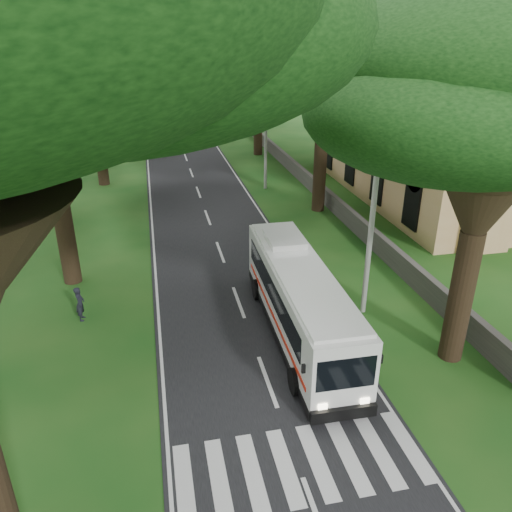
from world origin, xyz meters
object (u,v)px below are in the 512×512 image
(distant_car_b, at_px, (153,136))
(pole_mid, at_px, (266,137))
(pole_far, at_px, (226,103))
(distant_car_c, at_px, (190,116))
(pedestrian, at_px, (80,304))
(church, at_px, (440,132))
(pole_near, at_px, (371,227))
(coach_bus, at_px, (299,299))
(distant_car_a, at_px, (154,145))

(distant_car_b, bearing_deg, pole_mid, -66.28)
(pole_far, bearing_deg, distant_car_b, 179.17)
(distant_car_c, relative_size, pedestrian, 3.04)
(church, bearing_deg, pole_near, -128.50)
(pole_near, bearing_deg, pedestrian, 171.05)
(pole_far, bearing_deg, coach_bus, -94.84)
(pole_mid, distance_m, distant_car_b, 22.11)
(pole_near, distance_m, coach_bus, 4.42)
(distant_car_b, relative_size, distant_car_c, 0.90)
(church, xyz_separation_m, pole_mid, (-12.36, 4.45, -0.73))
(pole_far, bearing_deg, pole_near, -90.00)
(distant_car_b, bearing_deg, church, -48.86)
(distant_car_c, xyz_separation_m, pedestrian, (-9.66, -51.85, 0.07))
(pole_far, xyz_separation_m, distant_car_c, (-3.00, 13.85, -3.43))
(pole_mid, relative_size, distant_car_a, 2.07)
(distant_car_a, xyz_separation_m, distant_car_c, (5.50, 18.04, 0.06))
(pole_near, height_order, pole_far, same)
(pole_mid, bearing_deg, distant_car_a, 118.27)
(distant_car_b, relative_size, pedestrian, 2.74)
(pole_near, relative_size, distant_car_b, 1.80)
(distant_car_a, bearing_deg, pedestrian, 75.54)
(pole_far, bearing_deg, distant_car_a, -153.73)
(church, bearing_deg, distant_car_c, 111.86)
(distant_car_c, bearing_deg, pedestrian, 72.68)
(pole_mid, bearing_deg, church, -19.81)
(distant_car_c, bearing_deg, distant_car_b, 61.40)
(pole_far, distance_m, distant_car_a, 10.10)
(pole_near, bearing_deg, distant_car_a, 103.35)
(coach_bus, xyz_separation_m, distant_car_a, (-5.01, 36.98, -1.03))
(pole_mid, distance_m, pole_far, 20.00)
(pole_mid, distance_m, coach_bus, 21.60)
(distant_car_a, relative_size, distant_car_c, 0.78)
(pole_near, distance_m, pole_mid, 20.00)
(distant_car_c, bearing_deg, pole_far, 95.47)
(pole_near, height_order, distant_car_b, pole_near)
(church, distance_m, pole_mid, 13.16)
(coach_bus, height_order, distant_car_a, coach_bus)
(pole_far, xyz_separation_m, distant_car_a, (-8.50, -4.19, -3.49))
(distant_car_a, height_order, distant_car_c, distant_car_c)
(pole_far, xyz_separation_m, coach_bus, (-3.49, -41.17, -2.46))
(coach_bus, bearing_deg, distant_car_a, 98.66)
(pole_near, bearing_deg, pole_mid, 90.00)
(pole_far, relative_size, coach_bus, 0.73)
(pole_far, distance_m, pedestrian, 40.20)
(distant_car_a, bearing_deg, distant_car_b, -97.44)
(church, relative_size, pole_far, 3.00)
(distant_car_b, xyz_separation_m, pedestrian, (-4.16, -38.13, 0.05))
(church, height_order, pedestrian, church)
(church, bearing_deg, distant_car_a, 135.84)
(distant_car_b, height_order, distant_car_c, distant_car_b)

